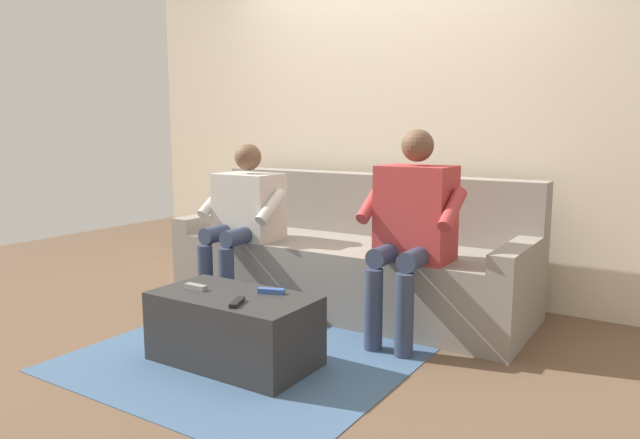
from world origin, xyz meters
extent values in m
plane|color=brown|center=(0.00, 0.60, 0.00)|extent=(8.00, 8.00, 0.00)
cube|color=beige|center=(0.00, -0.70, 1.30)|extent=(4.47, 0.06, 2.60)
cube|color=gray|center=(0.00, 0.00, 0.22)|extent=(2.11, 0.66, 0.45)
cube|color=gray|center=(0.00, -0.42, 0.44)|extent=(2.40, 0.19, 0.87)
cube|color=gray|center=(-1.13, 0.00, 0.28)|extent=(0.14, 0.66, 0.55)
cube|color=gray|center=(1.13, 0.00, 0.28)|extent=(0.14, 0.66, 0.55)
cube|color=#2D2D2D|center=(0.00, 1.06, 0.18)|extent=(0.84, 0.45, 0.36)
cube|color=#B23838|center=(-0.61, 0.19, 0.72)|extent=(0.41, 0.29, 0.54)
sphere|color=brown|center=(-0.61, 0.19, 1.10)|extent=(0.18, 0.18, 0.18)
cylinder|color=#333D56|center=(-0.70, 0.35, 0.50)|extent=(0.11, 0.33, 0.11)
cylinder|color=#333D56|center=(-0.52, 0.35, 0.50)|extent=(0.11, 0.33, 0.11)
cylinder|color=#333D56|center=(-0.70, 0.52, 0.22)|extent=(0.10, 0.10, 0.45)
cylinder|color=#333D56|center=(-0.52, 0.52, 0.22)|extent=(0.10, 0.10, 0.45)
cylinder|color=#B23838|center=(-0.85, 0.27, 0.77)|extent=(0.08, 0.27, 0.22)
cylinder|color=#B23838|center=(-0.37, 0.27, 0.77)|extent=(0.08, 0.27, 0.22)
cube|color=beige|center=(0.61, 0.18, 0.67)|extent=(0.42, 0.30, 0.44)
sphere|color=brown|center=(0.61, 0.18, 1.00)|extent=(0.18, 0.18, 0.18)
cylinder|color=#333D56|center=(0.52, 0.35, 0.50)|extent=(0.11, 0.34, 0.11)
cylinder|color=#333D56|center=(0.70, 0.35, 0.50)|extent=(0.11, 0.34, 0.11)
cylinder|color=#333D56|center=(0.52, 0.53, 0.22)|extent=(0.10, 0.10, 0.45)
cylinder|color=#333D56|center=(0.70, 0.53, 0.22)|extent=(0.10, 0.10, 0.45)
cylinder|color=beige|center=(0.36, 0.26, 0.69)|extent=(0.08, 0.27, 0.22)
cylinder|color=beige|center=(0.86, 0.26, 0.69)|extent=(0.08, 0.27, 0.22)
cube|color=gray|center=(0.23, 1.09, 0.37)|extent=(0.13, 0.04, 0.03)
cube|color=#3860B7|center=(-0.15, 0.94, 0.37)|extent=(0.14, 0.08, 0.03)
cube|color=black|center=(-0.13, 1.18, 0.37)|extent=(0.09, 0.14, 0.02)
cube|color=#426084|center=(0.00, 0.91, 0.00)|extent=(1.65, 1.62, 0.01)
camera|label=1|loc=(-1.91, 3.24, 1.19)|focal=32.90mm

